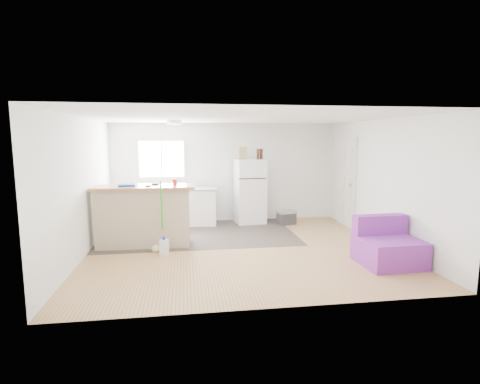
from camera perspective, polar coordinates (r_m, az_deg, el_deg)
name	(u,v)px	position (r m, az deg, el deg)	size (l,w,h in m)	color
room	(241,185)	(6.78, 0.16, 1.10)	(5.51, 5.01, 2.41)	olive
vinyl_zone	(199,233)	(8.17, -6.23, -6.29)	(4.05, 2.50, 0.00)	#372E29
window	(162,159)	(9.17, -11.86, 4.96)	(1.18, 0.06, 0.98)	white
interior_door	(346,182)	(9.07, 15.91, 1.41)	(0.11, 0.92, 2.10)	white
ceiling_fixture	(174,122)	(7.87, -10.00, 10.42)	(0.30, 0.30, 0.07)	white
kitchen_cabinets	(176,206)	(8.99, -9.77, -2.12)	(2.02, 0.81, 1.15)	white
peninsula	(144,215)	(7.36, -14.41, -3.46)	(1.89, 0.77, 1.15)	#C2B08C
refrigerator	(250,191)	(9.04, 1.50, 0.13)	(0.74, 0.71, 1.54)	white
cooler	(286,217)	(9.03, 7.08, -3.85)	(0.48, 0.38, 0.32)	#323235
purple_seat	(388,247)	(6.61, 21.56, -7.82)	(0.95, 0.90, 0.76)	purple
cleaner_jug	(164,247)	(6.75, -11.48, -8.24)	(0.16, 0.13, 0.33)	white
mop	(157,239)	(6.96, -12.49, -7.03)	(0.21, 0.36, 1.30)	green
red_cup	(175,182)	(7.22, -9.92, 1.51)	(0.08, 0.08, 0.12)	red
blue_tray	(127,185)	(7.26, -16.88, 0.99)	(0.30, 0.22, 0.04)	#1330B6
tool_a	(155,184)	(7.34, -12.79, 1.19)	(0.14, 0.05, 0.03)	black
tool_b	(148,186)	(7.11, -13.86, 0.91)	(0.10, 0.04, 0.03)	black
cardboard_box	(242,153)	(8.92, 0.35, 5.98)	(0.20, 0.10, 0.30)	tan
bottle_left	(258,154)	(8.91, 2.77, 5.80)	(0.07, 0.07, 0.25)	#341709
bottle_right	(261,154)	(9.00, 3.27, 5.82)	(0.07, 0.07, 0.25)	#341709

